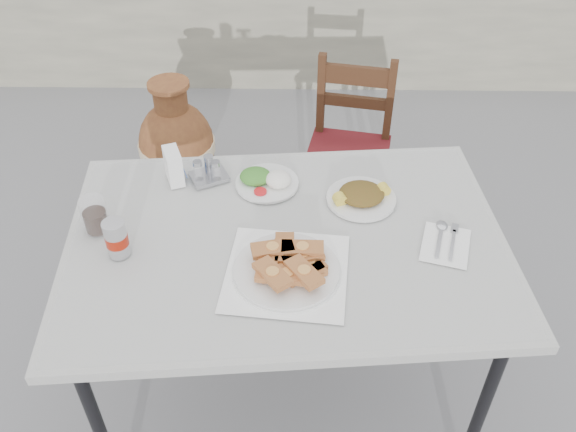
{
  "coord_description": "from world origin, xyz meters",
  "views": [
    {
      "loc": [
        -0.06,
        -1.39,
        2.09
      ],
      "look_at": [
        -0.09,
        0.03,
        0.86
      ],
      "focal_mm": 38.0,
      "sensor_mm": 36.0,
      "label": 1
    }
  ],
  "objects_px": {
    "soda_can": "(116,238)",
    "chair": "(349,149)",
    "cola_glass": "(95,217)",
    "cafe_table": "(286,251)",
    "salad_rice_plate": "(266,180)",
    "terracotta_urn": "(177,146)",
    "pide_plate": "(287,265)",
    "napkin_holder": "(174,166)",
    "condiment_caddy": "(208,172)",
    "salad_chopped_plate": "(361,196)"
  },
  "relations": [
    {
      "from": "soda_can",
      "to": "chair",
      "type": "relative_size",
      "value": 0.14
    },
    {
      "from": "soda_can",
      "to": "chair",
      "type": "xyz_separation_m",
      "value": [
        0.77,
        1.11,
        -0.44
      ]
    },
    {
      "from": "cola_glass",
      "to": "chair",
      "type": "relative_size",
      "value": 0.13
    },
    {
      "from": "chair",
      "to": "cafe_table",
      "type": "bearing_deg",
      "value": -94.03
    },
    {
      "from": "salad_rice_plate",
      "to": "terracotta_urn",
      "type": "xyz_separation_m",
      "value": [
        -0.51,
        0.96,
        -0.52
      ]
    },
    {
      "from": "cafe_table",
      "to": "pide_plate",
      "type": "relative_size",
      "value": 3.74
    },
    {
      "from": "salad_rice_plate",
      "to": "chair",
      "type": "distance_m",
      "value": 0.93
    },
    {
      "from": "cola_glass",
      "to": "chair",
      "type": "bearing_deg",
      "value": 49.21
    },
    {
      "from": "napkin_holder",
      "to": "terracotta_urn",
      "type": "height_order",
      "value": "napkin_holder"
    },
    {
      "from": "condiment_caddy",
      "to": "chair",
      "type": "bearing_deg",
      "value": 53.42
    },
    {
      "from": "soda_can",
      "to": "pide_plate",
      "type": "bearing_deg",
      "value": -8.34
    },
    {
      "from": "cafe_table",
      "to": "salad_chopped_plate",
      "type": "relative_size",
      "value": 6.19
    },
    {
      "from": "salad_rice_plate",
      "to": "napkin_holder",
      "type": "distance_m",
      "value": 0.31
    },
    {
      "from": "terracotta_urn",
      "to": "chair",
      "type": "bearing_deg",
      "value": -12.64
    },
    {
      "from": "cola_glass",
      "to": "condiment_caddy",
      "type": "relative_size",
      "value": 0.76
    },
    {
      "from": "condiment_caddy",
      "to": "soda_can",
      "type": "bearing_deg",
      "value": -121.25
    },
    {
      "from": "pide_plate",
      "to": "soda_can",
      "type": "xyz_separation_m",
      "value": [
        -0.5,
        0.07,
        0.03
      ]
    },
    {
      "from": "salad_rice_plate",
      "to": "condiment_caddy",
      "type": "distance_m",
      "value": 0.2
    },
    {
      "from": "salad_rice_plate",
      "to": "chair",
      "type": "height_order",
      "value": "salad_rice_plate"
    },
    {
      "from": "pide_plate",
      "to": "cola_glass",
      "type": "relative_size",
      "value": 3.33
    },
    {
      "from": "pide_plate",
      "to": "salad_chopped_plate",
      "type": "relative_size",
      "value": 1.66
    },
    {
      "from": "cafe_table",
      "to": "napkin_holder",
      "type": "distance_m",
      "value": 0.49
    },
    {
      "from": "cafe_table",
      "to": "salad_chopped_plate",
      "type": "bearing_deg",
      "value": 37.22
    },
    {
      "from": "cafe_table",
      "to": "pide_plate",
      "type": "bearing_deg",
      "value": -88.49
    },
    {
      "from": "soda_can",
      "to": "terracotta_urn",
      "type": "distance_m",
      "value": 1.42
    },
    {
      "from": "salad_rice_plate",
      "to": "terracotta_urn",
      "type": "distance_m",
      "value": 1.21
    },
    {
      "from": "pide_plate",
      "to": "terracotta_urn",
      "type": "height_order",
      "value": "pide_plate"
    },
    {
      "from": "cafe_table",
      "to": "condiment_caddy",
      "type": "height_order",
      "value": "condiment_caddy"
    },
    {
      "from": "salad_rice_plate",
      "to": "terracotta_urn",
      "type": "bearing_deg",
      "value": 118.14
    },
    {
      "from": "salad_chopped_plate",
      "to": "cola_glass",
      "type": "xyz_separation_m",
      "value": [
        -0.83,
        -0.16,
        0.03
      ]
    },
    {
      "from": "napkin_holder",
      "to": "cola_glass",
      "type": "bearing_deg",
      "value": -149.26
    },
    {
      "from": "soda_can",
      "to": "napkin_holder",
      "type": "bearing_deg",
      "value": 73.05
    },
    {
      "from": "salad_rice_plate",
      "to": "soda_can",
      "type": "bearing_deg",
      "value": -141.05
    },
    {
      "from": "pide_plate",
      "to": "cola_glass",
      "type": "height_order",
      "value": "cola_glass"
    },
    {
      "from": "cafe_table",
      "to": "cola_glass",
      "type": "distance_m",
      "value": 0.6
    },
    {
      "from": "pide_plate",
      "to": "salad_rice_plate",
      "type": "bearing_deg",
      "value": 100.43
    },
    {
      "from": "cola_glass",
      "to": "condiment_caddy",
      "type": "height_order",
      "value": "cola_glass"
    },
    {
      "from": "soda_can",
      "to": "chair",
      "type": "distance_m",
      "value": 1.42
    },
    {
      "from": "salad_rice_plate",
      "to": "pide_plate",
      "type": "bearing_deg",
      "value": -79.57
    },
    {
      "from": "salad_chopped_plate",
      "to": "terracotta_urn",
      "type": "relative_size",
      "value": 0.34
    },
    {
      "from": "salad_chopped_plate",
      "to": "condiment_caddy",
      "type": "bearing_deg",
      "value": 168.23
    },
    {
      "from": "pide_plate",
      "to": "napkin_holder",
      "type": "xyz_separation_m",
      "value": [
        -0.39,
        0.43,
        0.03
      ]
    },
    {
      "from": "cola_glass",
      "to": "condiment_caddy",
      "type": "bearing_deg",
      "value": 39.77
    },
    {
      "from": "cafe_table",
      "to": "cola_glass",
      "type": "relative_size",
      "value": 12.42
    },
    {
      "from": "cafe_table",
      "to": "soda_can",
      "type": "height_order",
      "value": "soda_can"
    },
    {
      "from": "soda_can",
      "to": "cola_glass",
      "type": "bearing_deg",
      "value": 131.01
    },
    {
      "from": "cafe_table",
      "to": "condiment_caddy",
      "type": "bearing_deg",
      "value": 132.82
    },
    {
      "from": "cola_glass",
      "to": "salad_chopped_plate",
      "type": "bearing_deg",
      "value": 10.66
    },
    {
      "from": "salad_chopped_plate",
      "to": "napkin_holder",
      "type": "height_order",
      "value": "napkin_holder"
    },
    {
      "from": "condiment_caddy",
      "to": "chair",
      "type": "xyz_separation_m",
      "value": [
        0.55,
        0.74,
        -0.41
      ]
    }
  ]
}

